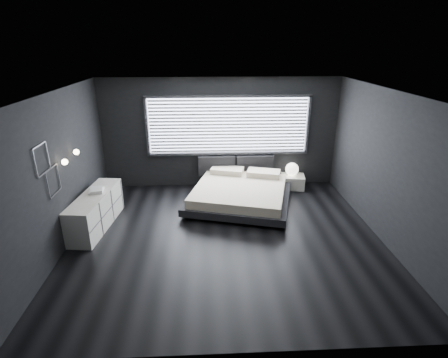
{
  "coord_description": "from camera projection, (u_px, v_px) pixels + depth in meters",
  "views": [
    {
      "loc": [
        -0.34,
        -5.96,
        3.6
      ],
      "look_at": [
        0.0,
        0.85,
        0.9
      ],
      "focal_mm": 28.0,
      "sensor_mm": 36.0,
      "label": 1
    }
  ],
  "objects": [
    {
      "name": "wall_art_lower",
      "position": [
        54.0,
        181.0,
        5.96
      ],
      "size": [
        0.01,
        0.48,
        0.48
      ],
      "color": "#47474C",
      "rests_on": "ground"
    },
    {
      "name": "dresser",
      "position": [
        96.0,
        211.0,
        7.16
      ],
      "size": [
        0.71,
        1.85,
        0.72
      ],
      "color": "silver",
      "rests_on": "ground"
    },
    {
      "name": "sconce_near",
      "position": [
        65.0,
        162.0,
        6.2
      ],
      "size": [
        0.18,
        0.11,
        0.11
      ],
      "color": "silver",
      "rests_on": "ground"
    },
    {
      "name": "window",
      "position": [
        228.0,
        126.0,
        8.8
      ],
      "size": [
        4.14,
        0.09,
        1.52
      ],
      "color": "white",
      "rests_on": "ground"
    },
    {
      "name": "nightstand",
      "position": [
        292.0,
        182.0,
        9.14
      ],
      "size": [
        0.66,
        0.58,
        0.34
      ],
      "primitive_type": "cube",
      "rotation": [
        0.0,
        0.0,
        -0.16
      ],
      "color": "silver",
      "rests_on": "ground"
    },
    {
      "name": "orb_lamp",
      "position": [
        292.0,
        169.0,
        9.03
      ],
      "size": [
        0.34,
        0.34,
        0.34
      ],
      "primitive_type": "sphere",
      "color": "white",
      "rests_on": "nightstand"
    },
    {
      "name": "headboard",
      "position": [
        236.0,
        165.0,
        9.14
      ],
      "size": [
        1.96,
        0.16,
        0.52
      ],
      "color": "black",
      "rests_on": "ground"
    },
    {
      "name": "sconce_far",
      "position": [
        76.0,
        152.0,
        6.76
      ],
      "size": [
        0.18,
        0.11,
        0.11
      ],
      "color": "silver",
      "rests_on": "ground"
    },
    {
      "name": "wall_art_upper",
      "position": [
        42.0,
        159.0,
        5.55
      ],
      "size": [
        0.01,
        0.48,
        0.48
      ],
      "color": "#47474C",
      "rests_on": "ground"
    },
    {
      "name": "book_stack",
      "position": [
        96.0,
        190.0,
        7.15
      ],
      "size": [
        0.32,
        0.4,
        0.07
      ],
      "color": "silver",
      "rests_on": "dresser"
    },
    {
      "name": "bed",
      "position": [
        240.0,
        193.0,
        8.22
      ],
      "size": [
        2.77,
        2.69,
        0.59
      ],
      "color": "black",
      "rests_on": "ground"
    },
    {
      "name": "room",
      "position": [
        226.0,
        171.0,
        6.36
      ],
      "size": [
        6.04,
        6.0,
        2.8
      ],
      "color": "black",
      "rests_on": "ground"
    }
  ]
}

